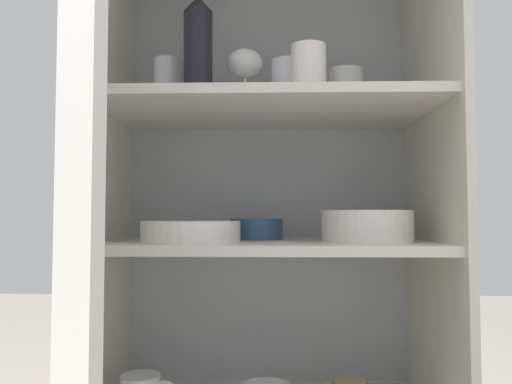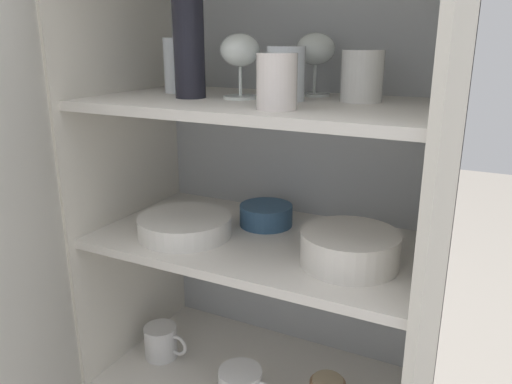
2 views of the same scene
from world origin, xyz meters
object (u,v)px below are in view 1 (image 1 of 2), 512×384
at_px(plate_stack_white, 191,232).
at_px(mixing_bowl_large, 367,225).
at_px(wine_bottle, 198,48).
at_px(serving_bowl_small, 256,228).

distance_m(plate_stack_white, mixing_bowl_large, 0.38).
relative_size(plate_stack_white, mixing_bowl_large, 1.09).
height_order(plate_stack_white, mixing_bowl_large, mixing_bowl_large).
height_order(wine_bottle, mixing_bowl_large, wine_bottle).
bearing_deg(plate_stack_white, serving_bowl_small, 46.22).
bearing_deg(serving_bowl_small, mixing_bowl_large, -26.75).
distance_m(wine_bottle, mixing_bowl_large, 0.54).
relative_size(plate_stack_white, serving_bowl_small, 1.68).
distance_m(plate_stack_white, serving_bowl_small, 0.20).
relative_size(mixing_bowl_large, serving_bowl_small, 1.54).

